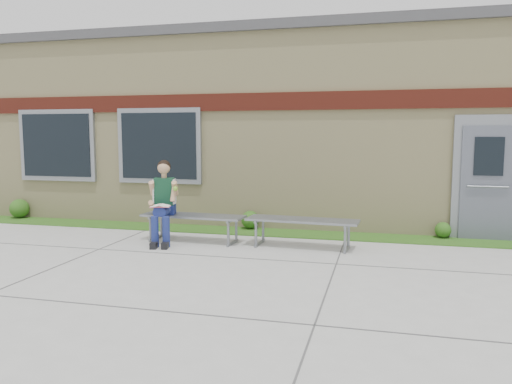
# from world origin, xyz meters

# --- Properties ---
(ground) EXTENTS (80.00, 80.00, 0.00)m
(ground) POSITION_xyz_m (0.00, 0.00, 0.00)
(ground) COLOR #9E9E99
(ground) RESTS_ON ground
(grass_strip) EXTENTS (16.00, 0.80, 0.02)m
(grass_strip) POSITION_xyz_m (0.00, 2.60, 0.01)
(grass_strip) COLOR #1B4D14
(grass_strip) RESTS_ON ground
(school_building) EXTENTS (16.20, 6.22, 4.20)m
(school_building) POSITION_xyz_m (-0.00, 5.99, 2.10)
(school_building) COLOR beige
(school_building) RESTS_ON ground
(bench_left) EXTENTS (1.91, 0.62, 0.49)m
(bench_left) POSITION_xyz_m (-1.68, 1.49, 0.38)
(bench_left) COLOR gray
(bench_left) RESTS_ON ground
(bench_right) EXTENTS (1.95, 0.66, 0.50)m
(bench_right) POSITION_xyz_m (0.32, 1.49, 0.38)
(bench_right) COLOR gray
(bench_right) RESTS_ON ground
(girl) EXTENTS (0.60, 0.93, 1.48)m
(girl) POSITION_xyz_m (-2.16, 1.27, 0.77)
(girl) COLOR navy
(girl) RESTS_ON ground
(shrub_west) EXTENTS (0.43, 0.43, 0.43)m
(shrub_west) POSITION_xyz_m (-6.51, 2.85, 0.24)
(shrub_west) COLOR #1B4D14
(shrub_west) RESTS_ON grass_strip
(shrub_mid) EXTENTS (0.37, 0.37, 0.37)m
(shrub_mid) POSITION_xyz_m (-0.96, 2.85, 0.20)
(shrub_mid) COLOR #1B4D14
(shrub_mid) RESTS_ON grass_strip
(shrub_east) EXTENTS (0.30, 0.30, 0.30)m
(shrub_east) POSITION_xyz_m (2.77, 2.85, 0.17)
(shrub_east) COLOR #1B4D14
(shrub_east) RESTS_ON grass_strip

